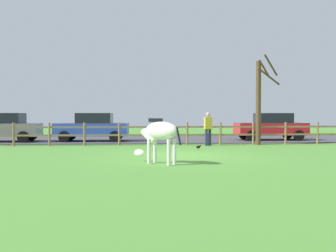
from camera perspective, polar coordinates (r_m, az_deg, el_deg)
ground_plane at (r=14.56m, az=2.02°, el=-4.34°), size 60.00×60.00×0.00m
parking_asphalt at (r=23.79m, az=-0.57°, el=-1.93°), size 28.00×7.40×0.05m
paddock_fence at (r=19.42m, az=-2.15°, el=-0.92°), size 20.43×0.11×1.13m
bare_tree at (r=20.19m, az=13.21°, el=3.79°), size 1.35×1.13×4.44m
zebra at (r=12.09m, az=-1.25°, el=-1.17°), size 1.52×1.49×1.41m
crow_on_grass at (r=16.99m, az=4.47°, el=-3.05°), size 0.21×0.10×0.20m
parked_car_grey at (r=23.02m, az=-23.00°, el=-0.15°), size 4.01×1.90×1.56m
parked_car_blue at (r=22.08m, az=-10.95°, el=-0.12°), size 4.07×2.03×1.56m
parked_car_red at (r=23.43m, az=14.81°, el=-0.04°), size 4.01×1.90×1.56m
visitor_near_fence at (r=19.21m, az=5.88°, el=-0.17°), size 0.39×0.27×1.64m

